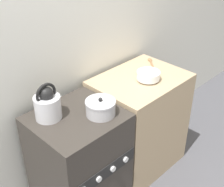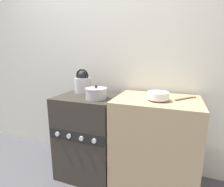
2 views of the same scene
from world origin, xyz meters
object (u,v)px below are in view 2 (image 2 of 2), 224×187
Objects in this scene: stove at (90,135)px; enamel_bowl at (158,96)px; kettle at (83,83)px; cooking_pot at (96,93)px.

stove is 4.75× the size of enamel_bowl.
kettle is 0.89m from enamel_bowl.
kettle is 1.26× the size of cooking_pot.
stove is at bearing 175.82° from enamel_bowl.
cooking_pot is 1.12× the size of enamel_bowl.
kettle is at bearing 140.97° from cooking_pot.
stove is 0.90m from enamel_bowl.
enamel_bowl is at bearing 4.69° from cooking_pot.
cooking_pot is at bearing -175.31° from enamel_bowl.
stove is 0.54m from cooking_pot.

